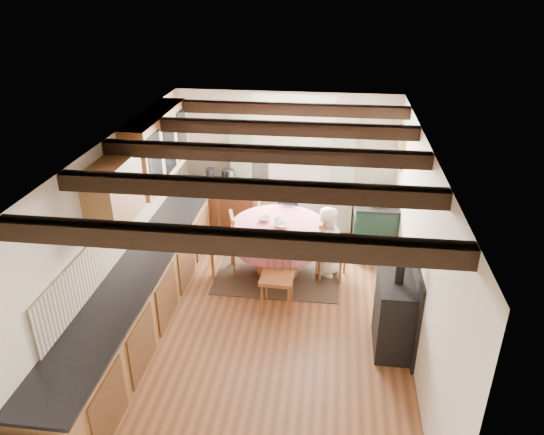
# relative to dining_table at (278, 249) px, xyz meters

# --- Properties ---
(floor) EXTENTS (3.60, 5.50, 0.00)m
(floor) POSITION_rel_dining_table_xyz_m (-0.04, -1.27, -0.41)
(floor) COLOR #955631
(floor) RESTS_ON ground
(ceiling) EXTENTS (3.60, 5.50, 0.00)m
(ceiling) POSITION_rel_dining_table_xyz_m (-0.04, -1.27, 1.99)
(ceiling) COLOR white
(ceiling) RESTS_ON ground
(wall_back) EXTENTS (3.60, 0.00, 2.40)m
(wall_back) POSITION_rel_dining_table_xyz_m (-0.04, 1.48, 0.79)
(wall_back) COLOR silver
(wall_back) RESTS_ON ground
(wall_front) EXTENTS (3.60, 0.00, 2.40)m
(wall_front) POSITION_rel_dining_table_xyz_m (-0.04, -4.02, 0.79)
(wall_front) COLOR silver
(wall_front) RESTS_ON ground
(wall_left) EXTENTS (0.00, 5.50, 2.40)m
(wall_left) POSITION_rel_dining_table_xyz_m (-1.84, -1.27, 0.79)
(wall_left) COLOR silver
(wall_left) RESTS_ON ground
(wall_right) EXTENTS (0.00, 5.50, 2.40)m
(wall_right) POSITION_rel_dining_table_xyz_m (1.76, -1.27, 0.79)
(wall_right) COLOR silver
(wall_right) RESTS_ON ground
(beam_a) EXTENTS (3.60, 0.16, 0.16)m
(beam_a) POSITION_rel_dining_table_xyz_m (-0.04, -3.27, 1.90)
(beam_a) COLOR black
(beam_a) RESTS_ON ceiling
(beam_b) EXTENTS (3.60, 0.16, 0.16)m
(beam_b) POSITION_rel_dining_table_xyz_m (-0.04, -2.27, 1.90)
(beam_b) COLOR black
(beam_b) RESTS_ON ceiling
(beam_c) EXTENTS (3.60, 0.16, 0.16)m
(beam_c) POSITION_rel_dining_table_xyz_m (-0.04, -1.27, 1.90)
(beam_c) COLOR black
(beam_c) RESTS_ON ceiling
(beam_d) EXTENTS (3.60, 0.16, 0.16)m
(beam_d) POSITION_rel_dining_table_xyz_m (-0.04, -0.27, 1.90)
(beam_d) COLOR black
(beam_d) RESTS_ON ceiling
(beam_e) EXTENTS (3.60, 0.16, 0.16)m
(beam_e) POSITION_rel_dining_table_xyz_m (-0.04, 0.73, 1.90)
(beam_e) COLOR black
(beam_e) RESTS_ON ceiling
(splash_left) EXTENTS (0.02, 4.50, 0.55)m
(splash_left) POSITION_rel_dining_table_xyz_m (-1.82, -0.97, 0.79)
(splash_left) COLOR beige
(splash_left) RESTS_ON wall_left
(splash_back) EXTENTS (1.40, 0.02, 0.55)m
(splash_back) POSITION_rel_dining_table_xyz_m (-1.04, 1.46, 0.79)
(splash_back) COLOR beige
(splash_back) RESTS_ON wall_back
(base_cabinet_left) EXTENTS (0.60, 5.30, 0.88)m
(base_cabinet_left) POSITION_rel_dining_table_xyz_m (-1.54, -1.27, 0.03)
(base_cabinet_left) COLOR olive
(base_cabinet_left) RESTS_ON floor
(base_cabinet_back) EXTENTS (1.30, 0.60, 0.88)m
(base_cabinet_back) POSITION_rel_dining_table_xyz_m (-1.09, 1.18, 0.03)
(base_cabinet_back) COLOR olive
(base_cabinet_back) RESTS_ON floor
(worktop_left) EXTENTS (0.64, 5.30, 0.04)m
(worktop_left) POSITION_rel_dining_table_xyz_m (-1.52, -1.27, 0.49)
(worktop_left) COLOR black
(worktop_left) RESTS_ON base_cabinet_left
(worktop_back) EXTENTS (1.30, 0.64, 0.04)m
(worktop_back) POSITION_rel_dining_table_xyz_m (-1.09, 1.16, 0.49)
(worktop_back) COLOR black
(worktop_back) RESTS_ON base_cabinet_back
(wall_cabinet_glass) EXTENTS (0.34, 1.80, 0.90)m
(wall_cabinet_glass) POSITION_rel_dining_table_xyz_m (-1.67, -0.07, 1.54)
(wall_cabinet_glass) COLOR olive
(wall_cabinet_glass) RESTS_ON wall_left
(wall_cabinet_solid) EXTENTS (0.34, 0.90, 0.70)m
(wall_cabinet_solid) POSITION_rel_dining_table_xyz_m (-1.67, -1.57, 1.49)
(wall_cabinet_solid) COLOR olive
(wall_cabinet_solid) RESTS_ON wall_left
(window_frame) EXTENTS (1.34, 0.03, 1.54)m
(window_frame) POSITION_rel_dining_table_xyz_m (0.06, 1.47, 1.19)
(window_frame) COLOR white
(window_frame) RESTS_ON wall_back
(window_pane) EXTENTS (1.20, 0.01, 1.40)m
(window_pane) POSITION_rel_dining_table_xyz_m (0.06, 1.47, 1.19)
(window_pane) COLOR white
(window_pane) RESTS_ON wall_back
(curtain_left) EXTENTS (0.35, 0.10, 2.10)m
(curtain_left) POSITION_rel_dining_table_xyz_m (-0.79, 1.38, 0.69)
(curtain_left) COLOR #9CC28F
(curtain_left) RESTS_ON wall_back
(curtain_right) EXTENTS (0.35, 0.10, 2.10)m
(curtain_right) POSITION_rel_dining_table_xyz_m (0.91, 1.38, 0.69)
(curtain_right) COLOR #9CC28F
(curtain_right) RESTS_ON wall_back
(curtain_rod) EXTENTS (2.00, 0.03, 0.03)m
(curtain_rod) POSITION_rel_dining_table_xyz_m (0.06, 1.38, 1.79)
(curtain_rod) COLOR black
(curtain_rod) RESTS_ON wall_back
(wall_picture) EXTENTS (0.04, 0.50, 0.60)m
(wall_picture) POSITION_rel_dining_table_xyz_m (1.73, 1.03, 1.29)
(wall_picture) COLOR gold
(wall_picture) RESTS_ON wall_right
(wall_plate) EXTENTS (0.30, 0.02, 0.30)m
(wall_plate) POSITION_rel_dining_table_xyz_m (1.01, 1.45, 1.29)
(wall_plate) COLOR silver
(wall_plate) RESTS_ON wall_back
(rug) EXTENTS (1.82, 1.42, 0.01)m
(rug) POSITION_rel_dining_table_xyz_m (0.00, 0.00, -0.40)
(rug) COLOR #463224
(rug) RESTS_ON floor
(dining_table) EXTENTS (1.36, 1.36, 0.82)m
(dining_table) POSITION_rel_dining_table_xyz_m (0.00, 0.00, 0.00)
(dining_table) COLOR #B44D73
(dining_table) RESTS_ON floor
(chair_near) EXTENTS (0.45, 0.47, 1.01)m
(chair_near) POSITION_rel_dining_table_xyz_m (0.08, -0.87, 0.09)
(chair_near) COLOR brown
(chair_near) RESTS_ON floor
(chair_left) EXTENTS (0.52, 0.51, 0.94)m
(chair_left) POSITION_rel_dining_table_xyz_m (-0.83, -0.07, 0.06)
(chair_left) COLOR brown
(chair_left) RESTS_ON floor
(chair_right) EXTENTS (0.49, 0.47, 0.93)m
(chair_right) POSITION_rel_dining_table_xyz_m (0.80, -0.02, 0.05)
(chair_right) COLOR brown
(chair_right) RESTS_ON floor
(aga_range) EXTENTS (0.64, 1.00, 0.92)m
(aga_range) POSITION_rel_dining_table_xyz_m (1.43, 0.91, 0.05)
(aga_range) COLOR black
(aga_range) RESTS_ON floor
(cast_iron_stove) EXTENTS (0.43, 0.72, 1.43)m
(cast_iron_stove) POSITION_rel_dining_table_xyz_m (1.54, -1.50, 0.31)
(cast_iron_stove) COLOR black
(cast_iron_stove) RESTS_ON floor
(child_far) EXTENTS (0.42, 0.28, 1.16)m
(child_far) POSITION_rel_dining_table_xyz_m (0.08, 0.77, 0.17)
(child_far) COLOR #272D3D
(child_far) RESTS_ON floor
(child_right) EXTENTS (0.48, 0.61, 1.08)m
(child_right) POSITION_rel_dining_table_xyz_m (0.71, 0.08, 0.13)
(child_right) COLOR white
(child_right) RESTS_ON floor
(bowl_a) EXTENTS (0.28, 0.28, 0.05)m
(bowl_a) POSITION_rel_dining_table_xyz_m (0.04, -0.08, 0.44)
(bowl_a) COLOR silver
(bowl_a) RESTS_ON dining_table
(bowl_b) EXTENTS (0.24, 0.24, 0.05)m
(bowl_b) POSITION_rel_dining_table_xyz_m (-0.22, 0.09, 0.44)
(bowl_b) COLOR silver
(bowl_b) RESTS_ON dining_table
(cup) EXTENTS (0.11, 0.11, 0.10)m
(cup) POSITION_rel_dining_table_xyz_m (-0.01, -0.01, 0.46)
(cup) COLOR silver
(cup) RESTS_ON dining_table
(canister_tall) EXTENTS (0.14, 0.14, 0.25)m
(canister_tall) POSITION_rel_dining_table_xyz_m (-1.28, 1.19, 0.63)
(canister_tall) COLOR #262628
(canister_tall) RESTS_ON worktop_back
(canister_wide) EXTENTS (0.20, 0.20, 0.22)m
(canister_wide) POSITION_rel_dining_table_xyz_m (-0.98, 1.22, 0.62)
(canister_wide) COLOR #262628
(canister_wide) RESTS_ON worktop_back
(canister_slim) EXTENTS (0.09, 0.09, 0.25)m
(canister_slim) POSITION_rel_dining_table_xyz_m (-0.95, 1.11, 0.64)
(canister_slim) COLOR #262628
(canister_slim) RESTS_ON worktop_back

